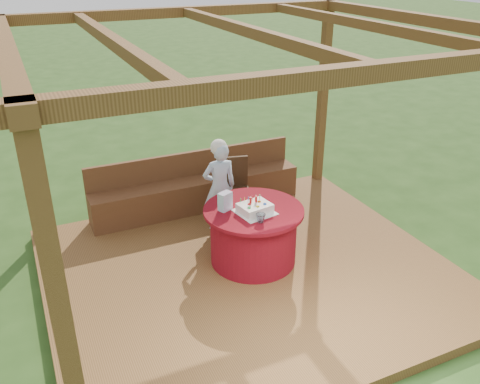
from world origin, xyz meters
name	(u,v)px	position (x,y,z in m)	size (l,w,h in m)	color
ground	(249,277)	(0.00, 0.00, 0.00)	(60.00, 60.00, 0.00)	#234416
deck	(249,273)	(0.00, 0.00, 0.06)	(4.50, 4.00, 0.12)	brown
pergola	(251,72)	(0.00, 0.00, 2.41)	(4.50, 4.00, 2.72)	brown
bench	(197,191)	(0.00, 1.72, 0.38)	(3.00, 0.42, 0.80)	brown
table	(253,235)	(0.12, 0.14, 0.47)	(1.15, 1.15, 0.69)	maroon
chair	(233,187)	(0.32, 1.15, 0.61)	(0.52, 0.52, 0.88)	#352111
elderly_woman	(220,185)	(0.06, 1.01, 0.76)	(0.46, 0.32, 1.25)	#94B9DC
birthday_cake	(255,208)	(0.10, 0.06, 0.86)	(0.45, 0.45, 0.18)	white
gift_bag	(225,201)	(-0.18, 0.26, 0.91)	(0.15, 0.10, 0.21)	#DD8FCB
drinking_glass	(261,218)	(0.06, -0.16, 0.86)	(0.11, 0.11, 0.10)	white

